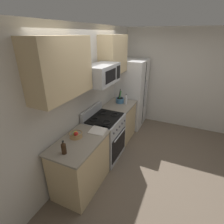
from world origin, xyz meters
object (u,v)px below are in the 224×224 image
at_px(fruit_basket, 76,134).
at_px(bottle_soy, 64,148).
at_px(refrigerator, 132,94).
at_px(utensil_crock, 120,100).
at_px(microwave, 102,74).
at_px(range_oven, 105,137).
at_px(bottle_vinegar, 126,100).
at_px(cutting_board, 98,130).

bearing_deg(fruit_basket, bottle_soy, -166.65).
xyz_separation_m(refrigerator, utensil_crock, (-0.75, 0.05, 0.06)).
distance_m(utensil_crock, bottle_soy, 2.12).
height_order(refrigerator, microwave, microwave).
height_order(refrigerator, utensil_crock, refrigerator).
relative_size(range_oven, bottle_soy, 5.29).
height_order(fruit_basket, bottle_vinegar, bottle_vinegar).
distance_m(cutting_board, bottle_soy, 0.76).
bearing_deg(utensil_crock, range_oven, -177.93).
bearing_deg(range_oven, refrigerator, -0.60).
height_order(microwave, cutting_board, microwave).
relative_size(refrigerator, utensil_crock, 5.55).
relative_size(cutting_board, bottle_vinegar, 1.22).
bearing_deg(utensil_crock, bottle_vinegar, -103.09).
bearing_deg(microwave, utensil_crock, 0.33).
xyz_separation_m(range_oven, bottle_soy, (-1.22, 0.01, 0.53)).
height_order(microwave, bottle_soy, microwave).
bearing_deg(bottle_vinegar, bottle_soy, 175.92).
height_order(range_oven, bottle_vinegar, bottle_vinegar).
xyz_separation_m(microwave, bottle_vinegar, (0.86, -0.16, -0.75)).
relative_size(range_oven, bottle_vinegar, 4.33).
distance_m(range_oven, bottle_soy, 1.33).
bearing_deg(bottle_vinegar, range_oven, 171.04).
xyz_separation_m(refrigerator, fruit_basket, (-2.45, 0.13, 0.04)).
bearing_deg(bottle_vinegar, utensil_crock, 76.91).
bearing_deg(cutting_board, fruit_basket, 144.71).
bearing_deg(fruit_basket, bottle_vinegar, -8.42).
height_order(microwave, fruit_basket, microwave).
bearing_deg(bottle_vinegar, fruit_basket, 171.58).
distance_m(microwave, bottle_vinegar, 1.16).
height_order(bottle_soy, bottle_vinegar, bottle_vinegar).
distance_m(refrigerator, bottle_vinegar, 0.80).
relative_size(range_oven, fruit_basket, 4.99).
bearing_deg(refrigerator, utensil_crock, 176.17).
height_order(fruit_basket, bottle_soy, bottle_soy).
bearing_deg(fruit_basket, cutting_board, -35.29).
distance_m(microwave, fruit_basket, 1.15).
distance_m(fruit_basket, cutting_board, 0.41).
bearing_deg(range_oven, bottle_soy, 179.43).
height_order(refrigerator, bottle_vinegar, refrigerator).
distance_m(refrigerator, microwave, 1.86).
distance_m(range_oven, refrigerator, 1.71).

